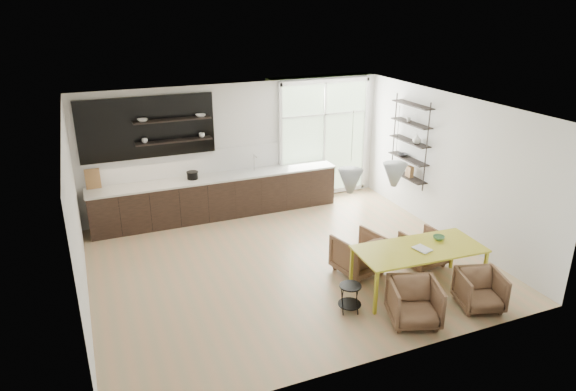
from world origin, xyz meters
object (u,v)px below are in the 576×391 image
object	(u,v)px
armchair_back_right	(423,248)
wire_stool	(350,295)
armchair_front_right	(480,290)
dining_table	(419,251)
armchair_back_left	(358,254)
armchair_front_left	(414,303)

from	to	relation	value
armchair_back_right	wire_stool	bearing A→B (deg)	16.50
armchair_front_right	armchair_back_right	bearing A→B (deg)	105.38
dining_table	armchair_front_right	distance (m)	1.10
armchair_back_left	armchair_front_left	size ratio (longest dim) A/B	1.06
armchair_back_right	armchair_front_left	xyz separation A→B (m)	(-1.24, -1.47, 0.02)
armchair_back_right	armchair_front_right	xyz separation A→B (m)	(-0.04, -1.53, -0.01)
dining_table	armchair_front_right	world-z (taller)	dining_table
dining_table	armchair_front_left	size ratio (longest dim) A/B	2.94
armchair_back_right	wire_stool	size ratio (longest dim) A/B	1.51
dining_table	wire_stool	world-z (taller)	dining_table
armchair_front_left	wire_stool	xyz separation A→B (m)	(-0.75, 0.62, -0.04)
armchair_back_left	wire_stool	size ratio (longest dim) A/B	1.69
armchair_back_left	armchair_back_right	world-z (taller)	armchair_back_left
armchair_back_right	armchair_front_left	world-z (taller)	armchair_front_left
dining_table	armchair_front_left	world-z (taller)	dining_table
armchair_front_right	armchair_front_left	bearing A→B (deg)	-166.01
armchair_back_left	wire_stool	world-z (taller)	armchair_back_left
dining_table	armchair_front_right	size ratio (longest dim) A/B	3.23
dining_table	armchair_back_right	size ratio (longest dim) A/B	3.11
armchair_front_left	armchair_front_right	xyz separation A→B (m)	(1.20, -0.06, -0.03)
armchair_back_left	armchair_back_right	xyz separation A→B (m)	(1.25, -0.20, -0.04)
armchair_back_right	armchair_back_left	bearing A→B (deg)	-15.93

